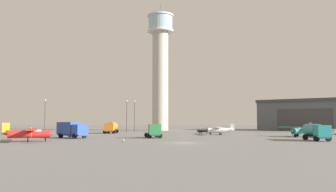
# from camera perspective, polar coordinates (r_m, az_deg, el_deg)

# --- Properties ---
(ground_plane) EXTENTS (400.00, 400.00, 0.00)m
(ground_plane) POSITION_cam_1_polar(r_m,az_deg,el_deg) (53.63, 2.49, -7.68)
(ground_plane) COLOR slate
(control_tower) EXTENTS (9.22, 9.22, 44.50)m
(control_tower) POSITION_cam_1_polar(r_m,az_deg,el_deg) (122.18, -1.27, 5.35)
(control_tower) COLOR #B2AD9E
(control_tower) RESTS_ON ground_plane
(hangar) EXTENTS (37.76, 34.59, 10.53)m
(hangar) POSITION_cam_1_polar(r_m,az_deg,el_deg) (130.26, 22.37, -2.90)
(hangar) COLOR #4C5159
(hangar) RESTS_ON ground_plane
(airplane_teal) EXTENTS (7.98, 8.86, 3.01)m
(airplane_teal) POSITION_cam_1_polar(r_m,az_deg,el_deg) (78.29, 21.08, -5.23)
(airplane_teal) COLOR teal
(airplane_teal) RESTS_ON ground_plane
(airplane_white) EXTENTS (7.05, 8.97, 2.65)m
(airplane_white) POSITION_cam_1_polar(r_m,az_deg,el_deg) (83.39, 8.49, -5.48)
(airplane_white) COLOR white
(airplane_white) RESTS_ON ground_plane
(airplane_red) EXTENTS (8.01, 10.12, 3.05)m
(airplane_red) POSITION_cam_1_polar(r_m,az_deg,el_deg) (60.61, -21.85, -5.62)
(airplane_red) COLOR red
(airplane_red) RESTS_ON ground_plane
(truck_fuel_tanker_orange) EXTENTS (3.52, 5.89, 3.04)m
(truck_fuel_tanker_orange) POSITION_cam_1_polar(r_m,az_deg,el_deg) (93.77, -9.29, -5.03)
(truck_fuel_tanker_orange) COLOR #38383D
(truck_fuel_tanker_orange) RESTS_ON ground_plane
(truck_flatbed_green) EXTENTS (3.80, 6.34, 2.71)m
(truck_flatbed_green) POSITION_cam_1_polar(r_m,az_deg,el_deg) (68.01, -2.35, -5.81)
(truck_flatbed_green) COLOR #38383D
(truck_flatbed_green) RESTS_ON ground_plane
(truck_box_blue) EXTENTS (7.00, 6.43, 3.11)m
(truck_box_blue) POSITION_cam_1_polar(r_m,az_deg,el_deg) (70.46, -15.52, -5.25)
(truck_box_blue) COLOR #38383D
(truck_box_blue) RESTS_ON ground_plane
(truck_fuel_tanker_teal) EXTENTS (3.21, 6.52, 2.84)m
(truck_fuel_tanker_teal) POSITION_cam_1_polar(r_m,az_deg,el_deg) (64.46, 23.03, -5.31)
(truck_fuel_tanker_teal) COLOR #38383D
(truck_fuel_tanker_teal) RESTS_ON ground_plane
(car_black) EXTENTS (4.47, 3.08, 1.37)m
(car_black) POSITION_cam_1_polar(r_m,az_deg,el_deg) (93.47, 6.19, -5.64)
(car_black) COLOR black
(car_black) RESTS_ON ground_plane
(car_white) EXTENTS (3.80, 4.46, 1.37)m
(car_white) POSITION_cam_1_polar(r_m,az_deg,el_deg) (93.64, 25.38, -5.28)
(car_white) COLOR white
(car_white) RESTS_ON ground_plane
(light_post_west) EXTENTS (0.44, 0.44, 9.42)m
(light_post_west) POSITION_cam_1_polar(r_m,az_deg,el_deg) (105.34, -5.51, -2.84)
(light_post_west) COLOR #38383D
(light_post_west) RESTS_ON ground_plane
(light_post_east) EXTENTS (0.44, 0.44, 9.30)m
(light_post_east) POSITION_cam_1_polar(r_m,az_deg,el_deg) (102.92, -19.49, -2.64)
(light_post_east) COLOR #38383D
(light_post_east) RESTS_ON ground_plane
(light_post_north) EXTENTS (0.44, 0.44, 9.22)m
(light_post_north) POSITION_cam_1_polar(r_m,az_deg,el_deg) (100.68, -6.77, -2.84)
(light_post_north) COLOR #38383D
(light_post_north) RESTS_ON ground_plane
(traffic_cone_near_left) EXTENTS (0.36, 0.36, 0.63)m
(traffic_cone_near_left) POSITION_cam_1_polar(r_m,az_deg,el_deg) (56.14, -7.32, -7.17)
(traffic_cone_near_left) COLOR black
(traffic_cone_near_left) RESTS_ON ground_plane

